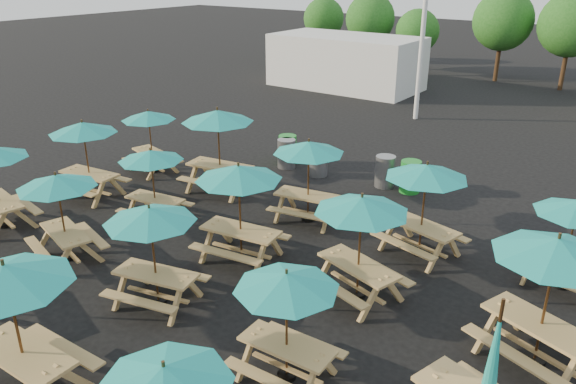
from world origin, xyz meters
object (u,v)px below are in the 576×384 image
Objects in this scene: waste_bin_0 at (288,149)px; waste_bin_3 at (385,171)px; picnic_unit_8 at (7,284)px; picnic_unit_15 at (426,177)px; picnic_unit_19 at (576,213)px; waste_bin_2 at (318,161)px; picnic_unit_2 at (83,133)px; waste_bin_1 at (287,154)px; picnic_unit_18 at (556,257)px; picnic_unit_7 at (218,122)px; picnic_unit_9 at (150,222)px; picnic_unit_6 at (151,160)px; picnic_unit_10 at (239,179)px; waste_bin_4 at (410,177)px; picnic_unit_14 at (361,211)px; picnic_unit_5 at (57,187)px; picnic_unit_11 at (309,153)px; picnic_unit_12 at (165,384)px; picnic_unit_3 at (149,120)px; picnic_unit_13 at (287,288)px.

waste_bin_0 is 1.00× the size of waste_bin_3.
picnic_unit_8 reaches higher than picnic_unit_15.
waste_bin_2 is at bearing 170.36° from picnic_unit_19.
waste_bin_1 is at bearing 53.34° from picnic_unit_2.
picnic_unit_7 is at bearing -175.90° from picnic_unit_18.
picnic_unit_9 is 7.21m from picnic_unit_18.
picnic_unit_19 is at bearing 8.21° from picnic_unit_6.
picnic_unit_10 is at bearing -12.98° from picnic_unit_6.
picnic_unit_8 is at bearing -97.93° from picnic_unit_15.
waste_bin_3 is 0.83m from waste_bin_4.
picnic_unit_7 is 1.08× the size of picnic_unit_14.
picnic_unit_7 is 3.70m from waste_bin_0.
picnic_unit_14 is (6.22, -0.08, 0.22)m from picnic_unit_6.
waste_bin_4 is (-1.56, 6.00, -1.46)m from picnic_unit_14.
waste_bin_4 is at bearing 76.23° from picnic_unit_5.
picnic_unit_15 is at bearing -163.85° from picnic_unit_19.
picnic_unit_11 is 2.28× the size of waste_bin_4.
picnic_unit_6 is at bearing -145.94° from picnic_unit_15.
picnic_unit_2 is 9.66m from picnic_unit_15.
picnic_unit_9 is at bearing -68.41° from picnic_unit_7.
waste_bin_1 is at bearing 172.64° from picnic_unit_19.
picnic_unit_11 is 1.09× the size of picnic_unit_12.
picnic_unit_6 is at bearing -6.99° from picnic_unit_2.
waste_bin_0 is at bearing 80.89° from picnic_unit_6.
picnic_unit_14 is 2.40× the size of waste_bin_2.
picnic_unit_10 reaches higher than waste_bin_0.
picnic_unit_5 is (2.91, -5.21, 0.04)m from picnic_unit_3.
picnic_unit_19 is at bearing -6.31° from picnic_unit_11.
waste_bin_4 is (1.44, 6.19, -1.53)m from picnic_unit_10.
picnic_unit_3 reaches higher than waste_bin_3.
picnic_unit_13 is 0.78× the size of picnic_unit_18.
picnic_unit_14 is 7.35m from waste_bin_2.
picnic_unit_18 is (3.29, 2.84, 0.36)m from picnic_unit_13.
picnic_unit_12 is (6.67, -2.93, -0.06)m from picnic_unit_5.
picnic_unit_9 reaches higher than picnic_unit_19.
picnic_unit_2 is 9.80m from picnic_unit_13.
picnic_unit_19 is at bearing -18.45° from waste_bin_2.
picnic_unit_3 is at bearing 172.48° from picnic_unit_7.
picnic_unit_6 is 8.60m from picnic_unit_12.
picnic_unit_5 is 0.94× the size of picnic_unit_15.
picnic_unit_18 is 8.59m from waste_bin_3.
picnic_unit_9 is at bearing -71.09° from waste_bin_0.
picnic_unit_13 is at bearing -119.48° from picnic_unit_18.
picnic_unit_5 is at bearing -47.25° from picnic_unit_3.
waste_bin_1 is at bearing 123.93° from picnic_unit_11.
picnic_unit_14 is 8.69m from waste_bin_0.
picnic_unit_13 is (6.52, -5.58, -0.43)m from picnic_unit_7.
picnic_unit_19 is 2.08× the size of waste_bin_2.
picnic_unit_3 is at bearing 147.27° from picnic_unit_10.
picnic_unit_12 is 5.50m from picnic_unit_14.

